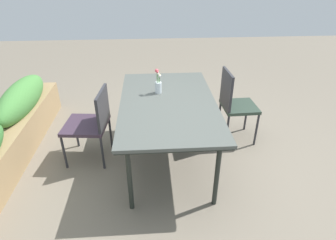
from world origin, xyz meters
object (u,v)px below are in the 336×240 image
(flower_vase, at_px, (158,85))
(planter_box, at_px, (4,139))
(chair_far_side, at_px, (92,121))
(chair_near_right, at_px, (234,102))
(dining_table, at_px, (168,106))

(flower_vase, bearing_deg, planter_box, 97.20)
(chair_far_side, relative_size, planter_box, 0.30)
(chair_far_side, distance_m, planter_box, 1.01)
(chair_near_right, distance_m, flower_vase, 1.03)
(dining_table, relative_size, planter_box, 0.59)
(chair_far_side, bearing_deg, chair_near_right, -74.35)
(dining_table, bearing_deg, chair_far_side, 84.19)
(planter_box, bearing_deg, dining_table, -90.61)
(flower_vase, relative_size, planter_box, 0.10)
(chair_near_right, bearing_deg, chair_far_side, -82.11)
(dining_table, xyz_separation_m, chair_near_right, (0.39, -0.87, -0.17))
(dining_table, distance_m, chair_far_side, 0.90)
(flower_vase, distance_m, planter_box, 1.85)
(chair_near_right, bearing_deg, planter_box, -84.26)
(chair_far_side, xyz_separation_m, flower_vase, (0.15, -0.77, 0.36))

